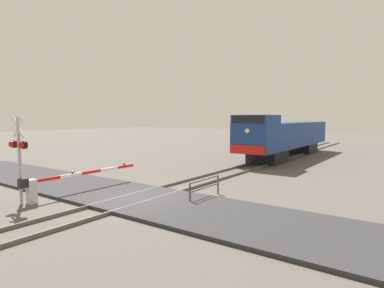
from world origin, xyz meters
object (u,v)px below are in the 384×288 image
Objects in this scene: locomotive at (286,136)px; crossing_signal at (19,150)px; crossing_gate at (52,183)px; guard_railing at (205,186)px.

crossing_signal is at bearing -99.05° from locomotive.
locomotive is 4.50× the size of crossing_signal.
crossing_signal is (-3.66, -22.97, 0.34)m from locomotive.
locomotive is 2.63× the size of crossing_gate.
guard_railing is at bearing -82.34° from locomotive.
locomotive is 21.96m from crossing_gate.
locomotive is 23.27m from crossing_signal.
locomotive reaches higher than guard_railing.
crossing_signal is at bearing -103.15° from crossing_gate.
crossing_signal is 1.57× the size of guard_railing.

